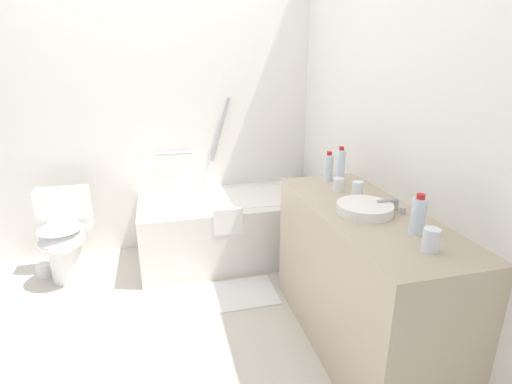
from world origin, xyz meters
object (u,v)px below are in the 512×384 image
(toilet, at_px, (64,236))
(toilet_paper_roll, at_px, (44,270))
(drinking_glass_0, at_px, (339,185))
(water_bottle_2, at_px, (340,167))
(drinking_glass_2, at_px, (357,190))
(water_bottle_0, at_px, (418,215))
(bath_mat, at_px, (228,296))
(sink_faucet, at_px, (394,205))
(water_bottle_1, at_px, (329,167))
(sink_basin, at_px, (365,208))
(drinking_glass_1, at_px, (431,240))
(bathtub, at_px, (228,226))

(toilet, distance_m, toilet_paper_roll, 0.36)
(drinking_glass_0, relative_size, toilet_paper_roll, 0.77)
(drinking_glass_0, xyz_separation_m, toilet_paper_roll, (-1.98, 0.95, -0.84))
(water_bottle_2, height_order, drinking_glass_2, water_bottle_2)
(water_bottle_0, distance_m, water_bottle_2, 0.76)
(water_bottle_0, distance_m, bath_mat, 1.52)
(sink_faucet, bearing_deg, water_bottle_1, 101.31)
(toilet_paper_roll, bearing_deg, drinking_glass_2, -28.37)
(water_bottle_1, bearing_deg, sink_faucet, -78.69)
(sink_basin, bearing_deg, water_bottle_2, 79.83)
(sink_faucet, relative_size, drinking_glass_1, 1.50)
(water_bottle_1, distance_m, toilet_paper_roll, 2.31)
(water_bottle_1, relative_size, water_bottle_2, 0.79)
(toilet, xyz_separation_m, water_bottle_0, (1.87, -1.54, 0.59))
(bathtub, relative_size, sink_faucet, 9.35)
(drinking_glass_1, bearing_deg, drinking_glass_0, 92.04)
(bathtub, relative_size, toilet_paper_roll, 12.92)
(toilet, height_order, water_bottle_1, water_bottle_1)
(water_bottle_0, bearing_deg, drinking_glass_0, 97.57)
(bathtub, relative_size, sink_basin, 4.89)
(water_bottle_0, xyz_separation_m, drinking_glass_0, (-0.08, 0.64, -0.05))
(bathtub, relative_size, drinking_glass_2, 13.75)
(drinking_glass_0, relative_size, drinking_glass_1, 0.84)
(water_bottle_1, bearing_deg, drinking_glass_1, -90.29)
(sink_faucet, xyz_separation_m, drinking_glass_2, (-0.10, 0.21, 0.02))
(sink_faucet, distance_m, water_bottle_1, 0.60)
(drinking_glass_1, bearing_deg, toilet_paper_roll, 138.80)
(bathtub, distance_m, toilet, 1.26)
(toilet, bearing_deg, toilet_paper_roll, -105.60)
(bathtub, bearing_deg, water_bottle_1, -51.08)
(drinking_glass_0, bearing_deg, sink_faucet, -66.95)
(water_bottle_1, bearing_deg, toilet, 159.83)
(toilet, relative_size, water_bottle_2, 2.77)
(water_bottle_1, height_order, drinking_glass_0, water_bottle_1)
(toilet, height_order, bath_mat, toilet)
(sink_faucet, height_order, drinking_glass_1, drinking_glass_1)
(sink_faucet, xyz_separation_m, water_bottle_2, (-0.08, 0.48, 0.09))
(bathtub, distance_m, water_bottle_2, 1.20)
(drinking_glass_0, relative_size, bath_mat, 0.12)
(water_bottle_0, distance_m, drinking_glass_0, 0.65)
(bathtub, height_order, drinking_glass_1, bathtub)
(water_bottle_2, height_order, drinking_glass_0, water_bottle_2)
(water_bottle_2, xyz_separation_m, toilet_paper_roll, (-2.05, 0.83, -0.91))
(water_bottle_0, height_order, drinking_glass_2, water_bottle_0)
(drinking_glass_2, bearing_deg, bathtub, 118.17)
(sink_basin, distance_m, toilet_paper_roll, 2.49)
(toilet, distance_m, drinking_glass_0, 2.07)
(toilet, height_order, toilet_paper_roll, toilet)
(sink_basin, distance_m, drinking_glass_0, 0.35)
(toilet, xyz_separation_m, drinking_glass_0, (1.78, -0.90, 0.54))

